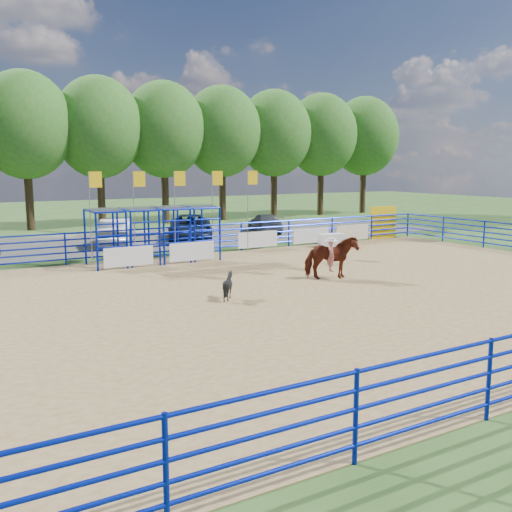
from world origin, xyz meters
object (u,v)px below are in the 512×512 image
at_px(calf, 228,286).
at_px(car_d, 265,223).
at_px(horse_and_rider, 331,256).
at_px(car_b, 117,232).
at_px(announcer_table, 331,240).
at_px(car_c, 190,228).

relative_size(calf, car_d, 0.21).
height_order(horse_and_rider, car_b, horse_and_rider).
relative_size(announcer_table, car_d, 0.32).
bearing_deg(car_b, car_c, -157.15).
bearing_deg(horse_and_rider, calf, -168.62).
relative_size(announcer_table, calf, 1.48).
relative_size(car_b, car_d, 1.10).
relative_size(horse_and_rider, car_d, 0.53).
relative_size(announcer_table, car_c, 0.25).
distance_m(calf, car_b, 14.85).
bearing_deg(car_b, calf, 109.72).
distance_m(announcer_table, car_d, 7.85).
bearing_deg(horse_and_rider, car_c, 89.77).
height_order(car_c, car_d, car_c).
bearing_deg(car_d, horse_and_rider, 86.79).
bearing_deg(announcer_table, car_b, 146.87).
xyz_separation_m(car_b, car_d, (10.50, 1.27, -0.15)).
height_order(horse_and_rider, calf, horse_and_rider).
distance_m(horse_and_rider, calf, 5.22).
distance_m(horse_and_rider, car_c, 13.85).
bearing_deg(car_b, horse_and_rider, 130.09).
xyz_separation_m(horse_and_rider, calf, (-5.10, -1.03, -0.44)).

